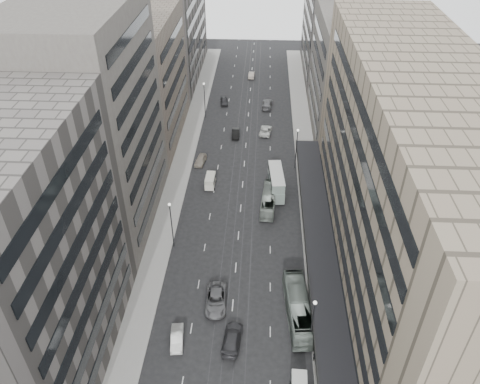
% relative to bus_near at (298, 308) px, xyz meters
% --- Properties ---
extents(ground, '(220.00, 220.00, 0.00)m').
position_rel_bus_near_xyz_m(ground, '(-8.50, 0.32, -1.60)').
color(ground, black).
rests_on(ground, ground).
extents(sidewalk_right, '(4.00, 125.00, 0.15)m').
position_rel_bus_near_xyz_m(sidewalk_right, '(3.50, 37.82, -1.52)').
color(sidewalk_right, gray).
rests_on(sidewalk_right, ground).
extents(sidewalk_left, '(4.00, 125.00, 0.15)m').
position_rel_bus_near_xyz_m(sidewalk_left, '(-20.50, 37.82, -1.52)').
color(sidewalk_left, gray).
rests_on(sidewalk_left, ground).
extents(department_store, '(19.20, 60.00, 30.00)m').
position_rel_bus_near_xyz_m(department_store, '(12.95, 8.32, 13.35)').
color(department_store, '#7D705C').
rests_on(department_store, ground).
extents(building_right_mid, '(15.00, 28.00, 24.00)m').
position_rel_bus_near_xyz_m(building_right_mid, '(13.00, 52.32, 10.40)').
color(building_right_mid, '#4E4844').
rests_on(building_right_mid, ground).
extents(building_right_far, '(15.00, 32.00, 28.00)m').
position_rel_bus_near_xyz_m(building_right_far, '(13.00, 82.32, 12.40)').
color(building_right_far, '#605B56').
rests_on(building_right_far, ground).
extents(building_left_a, '(15.00, 28.00, 30.00)m').
position_rel_bus_near_xyz_m(building_left_a, '(-30.00, -7.68, 13.40)').
color(building_left_a, '#605B56').
rests_on(building_left_a, ground).
extents(building_left_b, '(15.00, 26.00, 34.00)m').
position_rel_bus_near_xyz_m(building_left_b, '(-30.00, 19.32, 15.40)').
color(building_left_b, '#4E4844').
rests_on(building_left_b, ground).
extents(building_left_c, '(15.00, 28.00, 25.00)m').
position_rel_bus_near_xyz_m(building_left_c, '(-30.00, 46.32, 10.90)').
color(building_left_c, '#6B6153').
rests_on(building_left_c, ground).
extents(building_left_d, '(15.00, 38.00, 28.00)m').
position_rel_bus_near_xyz_m(building_left_d, '(-30.00, 79.32, 12.40)').
color(building_left_d, '#605B56').
rests_on(building_left_d, ground).
extents(lamp_right_near, '(0.44, 0.44, 8.32)m').
position_rel_bus_near_xyz_m(lamp_right_near, '(1.20, -4.68, 3.61)').
color(lamp_right_near, '#262628').
rests_on(lamp_right_near, ground).
extents(lamp_right_far, '(0.44, 0.44, 8.32)m').
position_rel_bus_near_xyz_m(lamp_right_far, '(1.20, 35.32, 3.61)').
color(lamp_right_far, '#262628').
rests_on(lamp_right_far, ground).
extents(lamp_left_near, '(0.44, 0.44, 8.32)m').
position_rel_bus_near_xyz_m(lamp_left_near, '(-18.20, 12.32, 3.61)').
color(lamp_left_near, '#262628').
rests_on(lamp_left_near, ground).
extents(lamp_left_far, '(0.44, 0.44, 8.32)m').
position_rel_bus_near_xyz_m(lamp_left_far, '(-18.20, 55.32, 3.61)').
color(lamp_left_far, '#262628').
rests_on(lamp_left_far, ground).
extents(bus_near, '(3.70, 11.67, 3.20)m').
position_rel_bus_near_xyz_m(bus_near, '(0.00, 0.00, 0.00)').
color(bus_near, gray).
rests_on(bus_near, ground).
extents(bus_far, '(2.98, 9.65, 2.65)m').
position_rel_bus_near_xyz_m(bus_far, '(-3.79, 23.16, -0.28)').
color(bus_far, gray).
rests_on(bus_far, ground).
extents(double_decker, '(3.02, 8.14, 4.36)m').
position_rel_bus_near_xyz_m(double_decker, '(-2.55, 26.98, 0.76)').
color(double_decker, gray).
rests_on(double_decker, ground).
extents(panel_van, '(1.84, 3.60, 2.24)m').
position_rel_bus_near_xyz_m(panel_van, '(-14.25, 28.40, -0.36)').
color(panel_van, silver).
rests_on(panel_van, ground).
extents(sedan_1, '(1.92, 4.31, 1.37)m').
position_rel_bus_near_xyz_m(sedan_1, '(-14.94, -4.72, -0.91)').
color(sedan_1, beige).
rests_on(sedan_1, ground).
extents(sedan_2, '(3.10, 6.17, 1.67)m').
position_rel_bus_near_xyz_m(sedan_2, '(-10.72, 1.47, -0.76)').
color(sedan_2, '#5B5A5D').
rests_on(sedan_2, ground).
extents(sedan_3, '(2.65, 5.57, 1.57)m').
position_rel_bus_near_xyz_m(sedan_3, '(-8.19, -4.47, -0.81)').
color(sedan_3, '#2B2B2E').
rests_on(sedan_3, ground).
extents(sedan_4, '(2.30, 4.50, 1.47)m').
position_rel_bus_near_xyz_m(sedan_4, '(-16.96, 36.05, -0.86)').
color(sedan_4, '#9E9383').
rests_on(sedan_4, ground).
extents(sedan_5, '(1.71, 4.40, 1.43)m').
position_rel_bus_near_xyz_m(sedan_5, '(-10.84, 47.00, -0.88)').
color(sedan_5, black).
rests_on(sedan_5, ground).
extents(sedan_6, '(2.97, 5.34, 1.41)m').
position_rel_bus_near_xyz_m(sedan_6, '(-4.50, 48.59, -0.89)').
color(sedan_6, silver).
rests_on(sedan_6, ground).
extents(sedan_7, '(2.80, 5.86, 1.65)m').
position_rel_bus_near_xyz_m(sedan_7, '(-4.21, 61.37, -0.77)').
color(sedan_7, '#5F5F61').
rests_on(sedan_7, ground).
extents(sedan_8, '(2.21, 4.33, 1.41)m').
position_rel_bus_near_xyz_m(sedan_8, '(-14.50, 62.49, -0.89)').
color(sedan_8, '#29282B').
rests_on(sedan_8, ground).
extents(sedan_9, '(1.68, 4.37, 1.42)m').
position_rel_bus_near_xyz_m(sedan_9, '(-8.47, 79.19, -0.89)').
color(sedan_9, '#B0A192').
rests_on(sedan_9, ground).
extents(pedestrian, '(0.75, 0.69, 1.72)m').
position_rel_bus_near_xyz_m(pedestrian, '(1.70, -6.53, -0.59)').
color(pedestrian, black).
rests_on(pedestrian, sidewalk_right).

